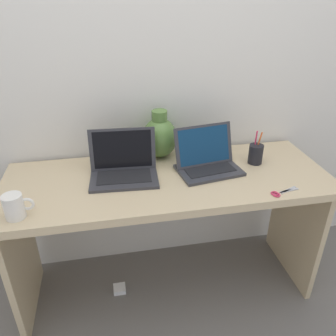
# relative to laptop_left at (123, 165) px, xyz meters

# --- Properties ---
(ground_plane) EXTENTS (6.00, 6.00, 0.00)m
(ground_plane) POSITION_rel_laptop_left_xyz_m (0.21, -0.06, -0.81)
(ground_plane) COLOR slate
(back_wall) EXTENTS (4.40, 0.04, 2.40)m
(back_wall) POSITION_rel_laptop_left_xyz_m (0.21, 0.28, 0.39)
(back_wall) COLOR silver
(back_wall) RESTS_ON ground
(desk) EXTENTS (1.62, 0.60, 0.75)m
(desk) POSITION_rel_laptop_left_xyz_m (0.21, -0.06, -0.21)
(desk) COLOR #D1B78C
(desk) RESTS_ON ground
(laptop_left) EXTENTS (0.34, 0.24, 0.23)m
(laptop_left) POSITION_rel_laptop_left_xyz_m (0.00, 0.00, 0.00)
(laptop_left) COLOR #333338
(laptop_left) RESTS_ON desk
(laptop_right) EXTENTS (0.34, 0.26, 0.22)m
(laptop_right) POSITION_rel_laptop_left_xyz_m (0.42, -0.01, -0.00)
(laptop_right) COLOR #333338
(laptop_right) RESTS_ON desk
(green_vase) EXTENTS (0.19, 0.19, 0.26)m
(green_vase) POSITION_rel_laptop_left_xyz_m (0.21, 0.18, 0.05)
(green_vase) COLOR #5B843D
(green_vase) RESTS_ON desk
(coffee_mug) EXTENTS (0.12, 0.08, 0.11)m
(coffee_mug) POSITION_rel_laptop_left_xyz_m (-0.46, -0.27, -0.01)
(coffee_mug) COLOR white
(coffee_mug) RESTS_ON desk
(pen_cup) EXTENTS (0.07, 0.07, 0.18)m
(pen_cup) POSITION_rel_laptop_left_xyz_m (0.70, 0.00, -0.01)
(pen_cup) COLOR black
(pen_cup) RESTS_ON desk
(scissors) EXTENTS (0.15, 0.07, 0.01)m
(scissors) POSITION_rel_laptop_left_xyz_m (0.69, -0.30, -0.06)
(scissors) COLOR #B7B7BC
(scissors) RESTS_ON desk
(power_brick) EXTENTS (0.07, 0.07, 0.03)m
(power_brick) POSITION_rel_laptop_left_xyz_m (-0.08, -0.05, -0.79)
(power_brick) COLOR white
(power_brick) RESTS_ON ground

